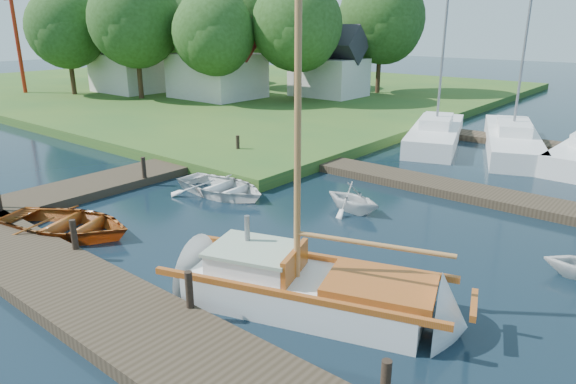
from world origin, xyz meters
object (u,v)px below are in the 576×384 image
Objects in this scene: house_c at (329,68)px; tree_2 at (214,32)px; mooring_post_4 at (144,168)px; mooring_post_2 at (189,290)px; dinghy at (66,220)px; tree_4 at (252,16)px; mooring_post_1 at (74,235)px; house_b at (130,63)px; tender_b at (353,196)px; mooring_post_5 at (238,144)px; marina_boat_0 at (436,133)px; tree_5 at (172,28)px; house_a at (216,64)px; marina_boat_1 at (512,138)px; tree_0 at (67,27)px; tree_7 at (382,18)px; tree_3 at (297,24)px; sailboat at (313,293)px; tender_a at (222,184)px; tree_6 at (95,25)px; mooring_post_3 at (385,383)px.

tree_2 reaches higher than house_c.
mooring_post_2 is at bearing -30.47° from mooring_post_4.
tree_4 is (-17.20, 26.34, 5.94)m from dinghy.
mooring_post_2 reaches higher than dinghy.
tree_2 reaches higher than mooring_post_1.
tree_2 reaches higher than house_b.
tender_b is (3.60, 7.59, -0.16)m from mooring_post_1.
house_c is (-11.00, 27.00, 1.88)m from mooring_post_1.
mooring_post_5 is 10.25m from marina_boat_0.
tree_5 is (-23.00, 15.05, 4.72)m from mooring_post_5.
mooring_post_5 is at bearing -40.24° from house_a.
mooring_post_5 is 22.94m from house_b.
marina_boat_1 is 32.62m from tree_0.
tree_2 is 0.83× the size of tree_7.
tree_3 is 1.08× the size of tree_5.
house_b is 1.10× the size of house_c.
marina_boat_0 reaches higher than house_b.
sailboat is (10.15, -8.00, -0.36)m from mooring_post_5.
tree_2 is (-19.90, -0.64, 4.69)m from marina_boat_1.
tree_2 is at bearing 70.38° from marina_boat_0.
house_b reaches higher than tender_b.
sailboat is at bearing -28.63° from house_b.
house_b is (-25.00, 19.00, 2.07)m from mooring_post_1.
house_a reaches higher than house_c.
marina_boat_1 is (8.91, 9.69, -0.14)m from mooring_post_5.
tender_a is 1.81× the size of tender_b.
marina_boat_1 reaches higher than house_a.
tree_6 is at bearing 67.47° from marina_boat_1.
marina_boat_1 is 32.71m from tree_5.
marina_boat_0 is 22.88m from tree_4.
tender_a is (0.85, 5.37, -0.04)m from dinghy.
tree_0 is at bearing -161.57° from tree_2.
mooring_post_2 is at bearing -44.33° from house_a.
tree_4 is (-2.00, 6.05, 3.41)m from house_a.
sailboat is 1.86× the size of house_c.
tree_4 is at bearing 116.57° from tree_2.
marina_boat_1 is (4.91, 19.69, -0.14)m from mooring_post_1.
house_a is 1.09× the size of house_b.
mooring_post_3 is 0.07× the size of marina_boat_1.
tree_5 is (-25.20, 24.34, 4.99)m from dinghy.
tender_a is 14.82m from marina_boat_1.
mooring_post_5 is 0.15× the size of house_c.
house_b is at bearing -14.37° from tree_6.
house_b is (-34.00, 19.00, 2.07)m from mooring_post_3.
house_a is 11.91m from tree_0.
marina_boat_1 is 1.14× the size of tree_4.
tender_b is 35.56m from tree_5.
tree_5 is (-8.00, -2.00, -0.95)m from tree_4.
sailboat is 2.65× the size of tender_a.
tree_3 reaches higher than mooring_post_3.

